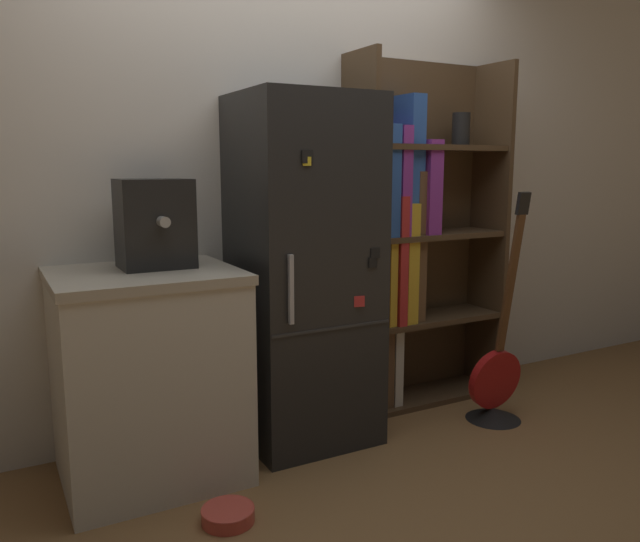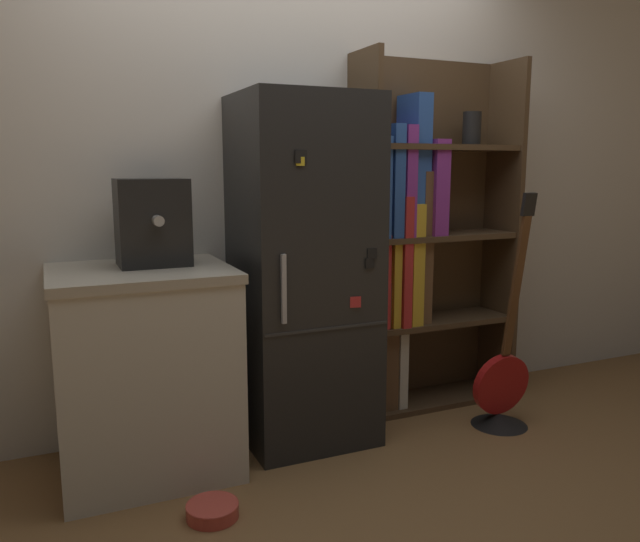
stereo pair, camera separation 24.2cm
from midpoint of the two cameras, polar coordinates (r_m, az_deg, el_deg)
name	(u,v)px [view 1 (the left image)]	position (r m, az deg, el deg)	size (l,w,h in m)	color
ground_plane	(320,447)	(3.11, -2.31, -15.84)	(16.00, 16.00, 0.00)	olive
wall_back	(276,173)	(3.24, -6.23, 8.94)	(8.00, 0.05, 2.60)	silver
refrigerator	(304,272)	(3.00, -3.81, -0.10)	(0.61, 0.60, 1.66)	black
bookshelf	(405,245)	(3.46, 5.83, 2.36)	(0.93, 0.33, 1.91)	#4C3823
kitchen_counter	(148,375)	(2.83, -17.83, -9.03)	(0.75, 0.67, 0.90)	beige
espresso_machine	(155,224)	(2.77, -17.32, 4.16)	(0.30, 0.30, 0.38)	black
guitar	(495,388)	(3.44, 13.79, -10.39)	(0.32, 0.29, 1.21)	black
pet_bowl	(228,514)	(2.57, -11.28, -21.01)	(0.20, 0.20, 0.06)	#D84C3F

